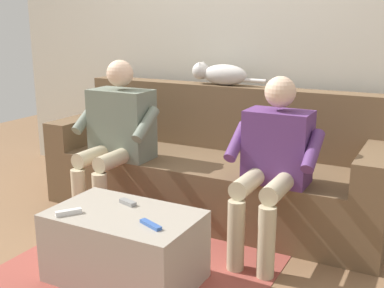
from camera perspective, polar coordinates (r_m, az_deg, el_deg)
ground_plane at (r=3.04m, az=-3.51°, el=-12.55°), size 8.00×8.00×0.00m
back_wall at (r=3.84m, az=6.31°, el=12.77°), size 4.57×0.06×2.54m
couch at (r=3.53m, az=2.76°, el=-3.09°), size 2.47×0.82×0.91m
coffee_table at (r=2.66m, az=-8.06°, el=-12.08°), size 0.80×0.49×0.39m
person_left_seated at (r=2.86m, az=9.71°, el=-1.58°), size 0.54×0.58×1.07m
person_right_seated at (r=3.41m, az=-9.04°, el=1.58°), size 0.59×0.56×1.12m
cat_on_backrest at (r=3.66m, az=3.32°, el=8.42°), size 0.60×0.14×0.17m
remote_blue at (r=2.40m, az=-4.99°, el=-9.62°), size 0.15×0.08×0.02m
remote_gray at (r=2.69m, az=-7.73°, el=-6.96°), size 0.12×0.07×0.02m
remote_white at (r=2.61m, az=-14.61°, el=-7.93°), size 0.11×0.13×0.03m
floor_rug at (r=2.84m, az=-6.36°, el=-14.56°), size 1.47×1.53×0.01m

